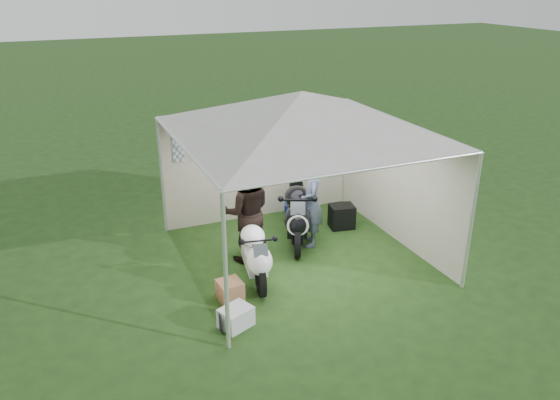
# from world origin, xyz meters

# --- Properties ---
(ground) EXTENTS (80.00, 80.00, 0.00)m
(ground) POSITION_xyz_m (0.00, 0.00, 0.00)
(ground) COLOR #203A16
(ground) RESTS_ON ground
(canopy_tent) EXTENTS (5.66, 5.66, 3.00)m
(canopy_tent) POSITION_xyz_m (-0.00, 0.03, 2.58)
(canopy_tent) COLOR silver
(canopy_tent) RESTS_ON ground
(motorcycle_white) EXTENTS (0.61, 1.83, 0.91)m
(motorcycle_white) POSITION_xyz_m (-1.02, -0.40, 0.51)
(motorcycle_white) COLOR black
(motorcycle_white) RESTS_ON ground
(motorcycle_black) EXTENTS (1.12, 2.03, 1.06)m
(motorcycle_black) POSITION_xyz_m (0.21, 0.60, 0.59)
(motorcycle_black) COLOR black
(motorcycle_black) RESTS_ON ground
(paddock_stand) EXTENTS (0.55, 0.46, 0.35)m
(paddock_stand) POSITION_xyz_m (0.60, 1.50, 0.18)
(paddock_stand) COLOR #2335B4
(paddock_stand) RESTS_ON ground
(person_dark_jacket) EXTENTS (1.04, 0.89, 1.85)m
(person_dark_jacket) POSITION_xyz_m (-0.91, 0.27, 0.93)
(person_dark_jacket) COLOR black
(person_dark_jacket) RESTS_ON ground
(person_blue_jacket) EXTENTS (0.61, 0.73, 1.69)m
(person_blue_jacket) POSITION_xyz_m (0.40, 0.36, 0.85)
(person_blue_jacket) COLOR slate
(person_blue_jacket) RESTS_ON ground
(equipment_box) EXTENTS (0.54, 0.46, 0.47)m
(equipment_box) POSITION_xyz_m (1.29, 0.79, 0.24)
(equipment_box) COLOR black
(equipment_box) RESTS_ON ground
(crate_0) EXTENTS (0.55, 0.50, 0.30)m
(crate_0) POSITION_xyz_m (-1.75, -1.57, 0.15)
(crate_0) COLOR silver
(crate_0) RESTS_ON ground
(crate_1) EXTENTS (0.39, 0.39, 0.32)m
(crate_1) POSITION_xyz_m (-1.61, -0.88, 0.16)
(crate_1) COLOR #946445
(crate_1) RESTS_ON ground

